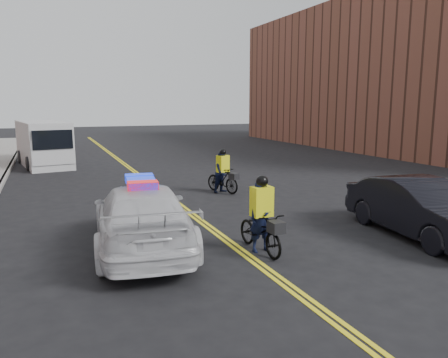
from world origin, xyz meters
TOP-DOWN VIEW (x-y plane):
  - ground at (0.00, 0.00)m, footprint 120.00×120.00m
  - center_line_left at (-0.08, 8.00)m, footprint 0.10×60.00m
  - center_line_right at (0.08, 8.00)m, footprint 0.10×60.00m
  - building_across at (22.00, 18.00)m, footprint 12.00×30.00m
  - police_cruiser at (-2.10, 0.95)m, footprint 2.83×5.60m
  - dark_sedan at (4.83, -0.85)m, footprint 2.07×4.76m
  - cargo_van at (-4.23, 17.12)m, footprint 3.03×6.14m
  - cyclist_near at (0.45, -0.34)m, footprint 0.75×1.89m
  - cyclist_far at (2.22, 6.43)m, footprint 1.07×1.76m

SIDE VIEW (x-z plane):
  - ground at x=0.00m, z-range 0.00..0.00m
  - center_line_left at x=-0.08m, z-range 0.00..0.01m
  - center_line_right at x=0.08m, z-range 0.00..0.01m
  - cyclist_near at x=0.45m, z-range -0.28..1.55m
  - cyclist_far at x=2.22m, z-range -0.18..1.54m
  - dark_sedan at x=4.83m, z-range 0.00..1.52m
  - police_cruiser at x=-2.10m, z-range -0.07..1.65m
  - cargo_van at x=-4.23m, z-range -0.03..2.44m
  - building_across at x=22.00m, z-range 0.00..11.00m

